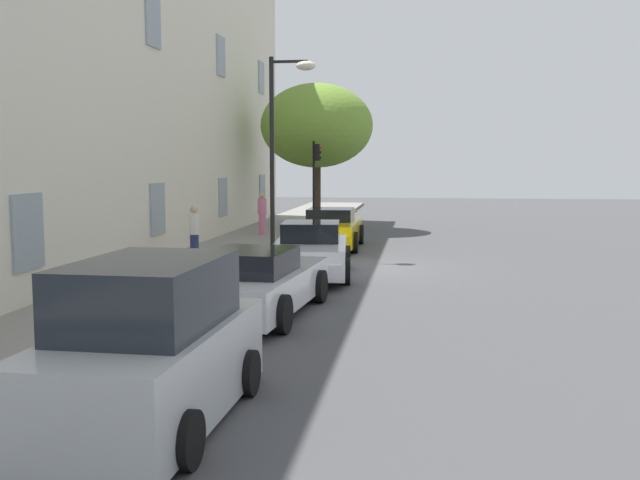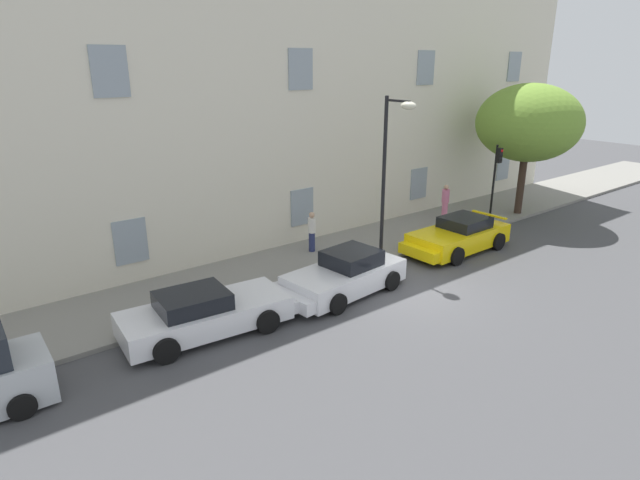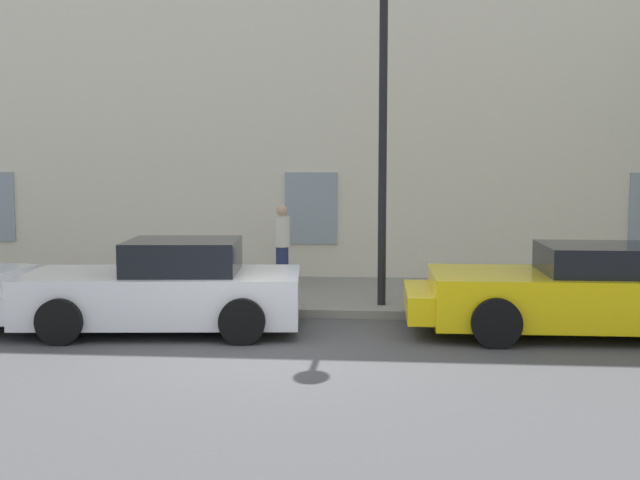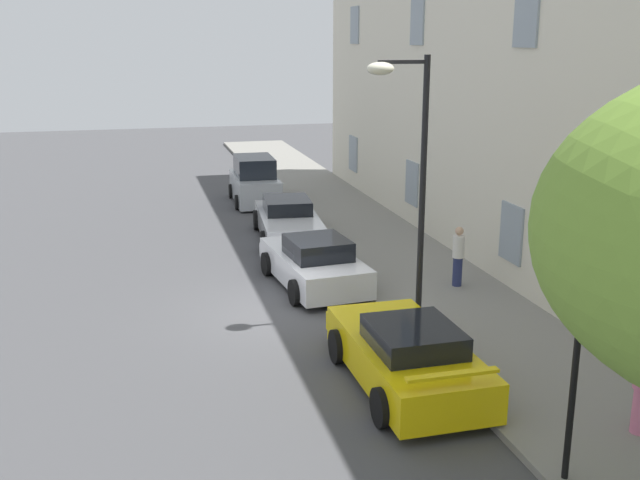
# 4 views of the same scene
# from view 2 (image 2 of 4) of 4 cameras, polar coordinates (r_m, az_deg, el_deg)

# --- Properties ---
(ground_plane) EXTENTS (80.00, 80.00, 0.00)m
(ground_plane) POSITION_cam_2_polar(r_m,az_deg,el_deg) (17.93, 9.47, -5.35)
(ground_plane) COLOR #444447
(sidewalk) EXTENTS (60.00, 3.72, 0.14)m
(sidewalk) POSITION_cam_2_polar(r_m,az_deg,el_deg) (20.66, 1.10, -1.55)
(sidewalk) COLOR gray
(sidewalk) RESTS_ON ground
(building_facade) EXTENTS (35.21, 4.60, 11.83)m
(building_facade) POSITION_cam_2_polar(r_m,az_deg,el_deg) (22.57, -5.31, 15.37)
(building_facade) COLOR beige
(building_facade) RESTS_ON ground
(sportscar_red_lead) EXTENTS (5.19, 2.38, 1.31)m
(sportscar_red_lead) POSITION_cam_2_polar(r_m,az_deg,el_deg) (15.19, -11.69, -7.66)
(sportscar_red_lead) COLOR white
(sportscar_red_lead) RESTS_ON ground
(sportscar_yellow_flank) EXTENTS (4.66, 2.38, 1.39)m
(sportscar_yellow_flank) POSITION_cam_2_polar(r_m,az_deg,el_deg) (17.20, 2.37, -3.99)
(sportscar_yellow_flank) COLOR white
(sportscar_yellow_flank) RESTS_ON ground
(sportscar_white_middle) EXTENTS (4.76, 2.19, 1.35)m
(sportscar_white_middle) POSITION_cam_2_polar(r_m,az_deg,el_deg) (21.68, 14.51, 0.33)
(sportscar_white_middle) COLOR yellow
(sportscar_white_middle) RESTS_ON ground
(tree_near_kerb) EXTENTS (4.84, 4.84, 6.18)m
(tree_near_kerb) POSITION_cam_2_polar(r_m,az_deg,el_deg) (27.04, 21.66, 11.69)
(tree_near_kerb) COLOR #38281E
(tree_near_kerb) RESTS_ON sidewalk
(traffic_light) EXTENTS (0.22, 0.36, 3.64)m
(traffic_light) POSITION_cam_2_polar(r_m,az_deg,el_deg) (24.83, 18.55, 7.09)
(traffic_light) COLOR black
(traffic_light) RESTS_ON sidewalk
(street_lamp) EXTENTS (0.44, 1.42, 5.96)m
(street_lamp) POSITION_cam_2_polar(r_m,az_deg,el_deg) (19.39, 7.90, 9.65)
(street_lamp) COLOR black
(street_lamp) RESTS_ON sidewalk
(pedestrian_admiring) EXTENTS (0.36, 0.36, 1.60)m
(pedestrian_admiring) POSITION_cam_2_polar(r_m,az_deg,el_deg) (20.55, -0.89, 0.97)
(pedestrian_admiring) COLOR navy
(pedestrian_admiring) RESTS_ON sidewalk
(pedestrian_strolling) EXTENTS (0.43, 0.43, 1.63)m
(pedestrian_strolling) POSITION_cam_2_polar(r_m,az_deg,el_deg) (25.62, 13.41, 4.10)
(pedestrian_strolling) COLOR pink
(pedestrian_strolling) RESTS_ON sidewalk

